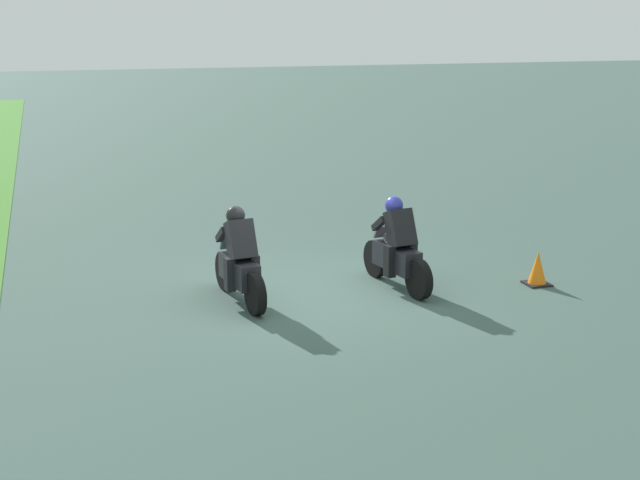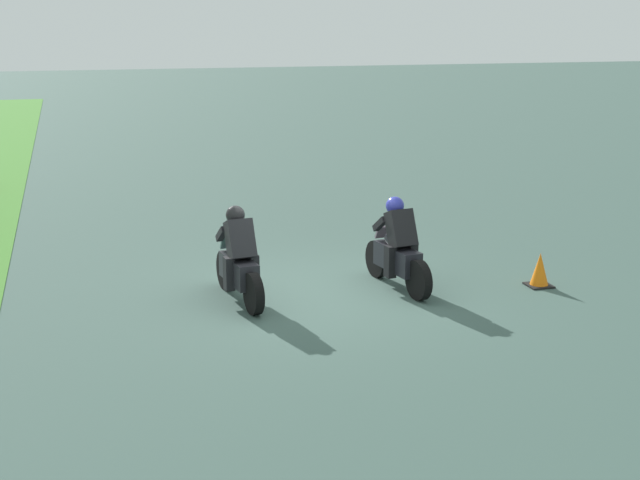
% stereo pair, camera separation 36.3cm
% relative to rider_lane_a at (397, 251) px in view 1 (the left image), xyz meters
% --- Properties ---
extents(ground_plane, '(120.00, 120.00, 0.00)m').
position_rel_rider_lane_a_xyz_m(ground_plane, '(0.08, 1.35, -0.62)').
color(ground_plane, '#3B534B').
extents(rider_lane_a, '(2.04, 0.60, 1.51)m').
position_rel_rider_lane_a_xyz_m(rider_lane_a, '(0.00, 0.00, 0.00)').
color(rider_lane_a, black).
rests_on(rider_lane_a, ground_plane).
extents(rider_lane_b, '(2.04, 0.58, 1.51)m').
position_rel_rider_lane_a_xyz_m(rider_lane_b, '(-0.01, 2.63, 0.00)').
color(rider_lane_b, black).
rests_on(rider_lane_b, ground_plane).
extents(traffic_cone, '(0.40, 0.40, 0.57)m').
position_rel_rider_lane_a_xyz_m(traffic_cone, '(-0.53, -2.30, -0.36)').
color(traffic_cone, black).
rests_on(traffic_cone, ground_plane).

